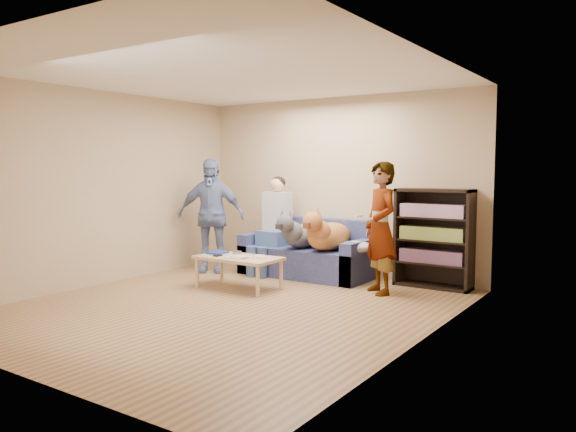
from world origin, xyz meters
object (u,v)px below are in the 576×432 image
Objects in this scene: notebook_blue at (218,253)px; camera_silver at (237,253)px; coffee_table at (239,260)px; dog_tan at (326,234)px; bookshelf at (434,236)px; sofa at (308,256)px; person_standing_right at (380,228)px; person_seated at (273,222)px; person_standing_left at (210,215)px; dog_gray at (301,234)px.

camera_silver reaches higher than notebook_blue.
coffee_table is at bearing -45.00° from camera_silver.
dog_tan reaches higher than camera_silver.
dog_tan is 0.91× the size of bookshelf.
sofa is at bearing 60.68° from notebook_blue.
person_standing_right reaches higher than bookshelf.
person_standing_right is 15.00× the size of camera_silver.
person_seated is at bearing 97.23° from camera_silver.
person_seated is (0.15, 1.09, 0.34)m from notebook_blue.
notebook_blue is 1.51m from dog_tan.
person_standing_right is 2.76m from person_standing_left.
person_standing_right is 1.94m from person_seated.
person_standing_right is at bearing -120.46° from bookshelf.
person_standing_right reaches higher than dog_tan.
dog_gray is at bearing -93.59° from sofa.
person_standing_left is 6.59× the size of notebook_blue.
sofa is 1.73× the size of coffee_table.
notebook_blue is 2.36× the size of camera_silver.
notebook_blue is at bearing -149.76° from bookshelf.
person_seated reaches higher than sofa.
notebook_blue is at bearing -137.42° from dog_tan.
coffee_table is (0.12, -0.12, -0.07)m from camera_silver.
bookshelf is at bearing 35.72° from coffee_table.
dog_gray is at bearing 177.72° from dog_tan.
dog_tan reaches higher than dog_gray.
camera_silver is at bearing 14.04° from notebook_blue.
person_seated is 1.24× the size of dog_tan.
sofa reaches higher than notebook_blue.
person_standing_left is at bearing 137.13° from notebook_blue.
person_standing_right reaches higher than sofa.
person_seated is (-1.90, 0.37, -0.05)m from person_standing_right.
person_standing_right reaches higher than coffee_table.
person_standing_right is 0.86m from bookshelf.
dog_gray is at bearing 67.92° from camera_silver.
dog_gray is 1.13× the size of coffee_table.
person_seated is 0.54m from dog_gray.
bookshelf reaches higher than coffee_table.
dog_gray is at bearing 75.99° from coffee_table.
bookshelf is at bearing 17.45° from dog_tan.
bookshelf is (1.81, 0.42, 0.05)m from dog_gray.
person_seated is (-0.53, -0.13, 0.49)m from sofa.
person_standing_left reaches higher than sofa.
camera_silver is 0.10× the size of coffee_table.
person_standing_left is at bearing -168.85° from dog_tan.
notebook_blue is (-2.05, -0.71, -0.39)m from person_standing_right.
coffee_table is (0.40, -0.05, -0.06)m from notebook_blue.
dog_gray is at bearing -6.12° from person_seated.
bookshelf reaches higher than sofa.
person_standing_right is at bearing -12.89° from dog_gray.
person_standing_right is at bearing 19.20° from notebook_blue.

